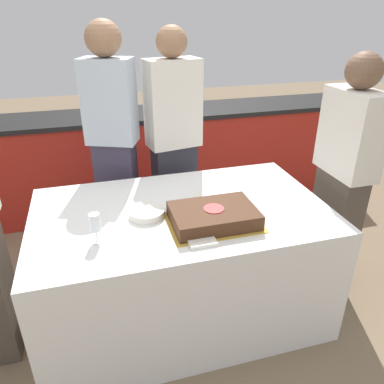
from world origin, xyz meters
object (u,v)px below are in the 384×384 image
plate_stack (147,213)px  person_standing_back (114,145)px  wine_glass (95,224)px  person_seated_right (343,179)px  person_cutting_cake (174,145)px  cake (214,216)px

plate_stack → person_standing_back: person_standing_back is taller
wine_glass → person_seated_right: size_ratio=0.10×
person_cutting_cake → person_seated_right: person_cutting_cake is taller
plate_stack → person_cutting_cake: size_ratio=0.12×
wine_glass → person_seated_right: 1.54m
person_cutting_cake → plate_stack: bearing=55.9°
cake → person_cutting_cake: bearing=90.0°
wine_glass → person_cutting_cake: 1.10m
wine_glass → person_standing_back: size_ratio=0.09×
plate_stack → person_cutting_cake: 0.82m
plate_stack → person_seated_right: bearing=1.1°
cake → person_standing_back: 1.01m
cake → person_standing_back: person_standing_back is taller
person_cutting_cake → person_seated_right: bearing=132.0°
cake → person_seated_right: size_ratio=0.31×
cake → person_standing_back: bearing=115.3°
wine_glass → person_standing_back: bearing=79.1°
plate_stack → wine_glass: (-0.28, -0.18, 0.08)m
cake → wine_glass: size_ratio=3.15×
wine_glass → cake: bearing=1.1°
wine_glass → person_cutting_cake: person_cutting_cake is taller
plate_stack → person_seated_right: person_seated_right is taller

